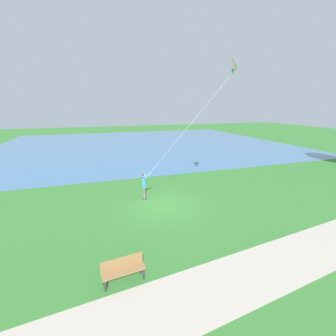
# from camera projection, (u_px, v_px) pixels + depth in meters

# --- Properties ---
(ground_plane) EXTENTS (120.00, 120.00, 0.00)m
(ground_plane) POSITION_uv_depth(u_px,v_px,m) (163.00, 206.00, 14.10)
(ground_plane) COLOR #33702D
(lake_water) EXTENTS (36.00, 44.00, 0.01)m
(lake_water) POSITION_uv_depth(u_px,v_px,m) (143.00, 144.00, 37.34)
(lake_water) COLOR teal
(lake_water) RESTS_ON ground
(walkway_path) EXTENTS (6.07, 32.06, 0.02)m
(walkway_path) POSITION_uv_depth(u_px,v_px,m) (264.00, 269.00, 8.63)
(walkway_path) COLOR #ADA393
(walkway_path) RESTS_ON ground
(person_kite_flyer) EXTENTS (0.51, 0.63, 1.83)m
(person_kite_flyer) POSITION_uv_depth(u_px,v_px,m) (144.00, 184.00, 14.89)
(person_kite_flyer) COLOR #232328
(person_kite_flyer) RESTS_ON ground
(flying_kite) EXTENTS (1.98, 5.29, 7.04)m
(flying_kite) POSITION_uv_depth(u_px,v_px,m) (230.00, 65.00, 13.30)
(flying_kite) COLOR yellow
(park_bench_near_walkway) EXTENTS (0.61, 1.54, 0.88)m
(park_bench_near_walkway) POSITION_uv_depth(u_px,v_px,m) (123.00, 268.00, 7.92)
(park_bench_near_walkway) COLOR olive
(park_bench_near_walkway) RESTS_ON ground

